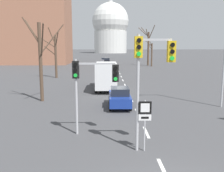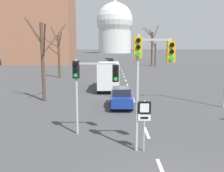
{
  "view_description": "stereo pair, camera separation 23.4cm",
  "coord_description": "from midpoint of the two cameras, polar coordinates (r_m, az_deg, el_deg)",
  "views": [
    {
      "loc": [
        -2.25,
        -7.37,
        4.97
      ],
      "look_at": [
        -2.01,
        6.19,
        2.8
      ],
      "focal_mm": 40.0,
      "sensor_mm": 36.0,
      "label": 1
    },
    {
      "loc": [
        -2.02,
        -7.37,
        4.97
      ],
      "look_at": [
        -2.01,
        6.19,
        2.8
      ],
      "focal_mm": 40.0,
      "sensor_mm": 36.0,
      "label": 2
    }
  ],
  "objects": [
    {
      "name": "apartment_block_left",
      "position": [
        76.19,
        -15.94,
        15.12
      ],
      "size": [
        18.0,
        14.0,
        26.91
      ],
      "primitive_type": "cube",
      "color": "#9E664C",
      "rests_on": "ground_plane"
    },
    {
      "name": "lane_stripe_8",
      "position": [
        45.75,
        2.65,
        2.83
      ],
      "size": [
        0.16,
        2.0,
        0.01
      ],
      "primitive_type": "cube",
      "color": "silver",
      "rests_on": "ground_plane"
    },
    {
      "name": "traffic_signal_centre_tall",
      "position": [
        11.56,
        8.92,
        5.02
      ],
      "size": [
        1.87,
        0.34,
        5.51
      ],
      "color": "#B2B2B7",
      "rests_on": "ground_plane"
    },
    {
      "name": "lane_stripe_3",
      "position": [
        23.56,
        5.18,
        -3.13
      ],
      "size": [
        0.16,
        2.0,
        0.01
      ],
      "primitive_type": "cube",
      "color": "silver",
      "rests_on": "ground_plane"
    },
    {
      "name": "lane_stripe_2",
      "position": [
        19.21,
        6.39,
        -5.96
      ],
      "size": [
        0.16,
        2.0,
        0.01
      ],
      "primitive_type": "cube",
      "color": "silver",
      "rests_on": "ground_plane"
    },
    {
      "name": "street_lamp_right",
      "position": [
        21.94,
        24.54,
        10.52
      ],
      "size": [
        2.12,
        0.36,
        9.71
      ],
      "color": "#B2B2B7",
      "rests_on": "ground_plane"
    },
    {
      "name": "bare_tree_left_far",
      "position": [
        40.47,
        -12.05,
        7.14
      ],
      "size": [
        3.47,
        1.98,
        7.85
      ],
      "color": "brown",
      "rests_on": "ground_plane"
    },
    {
      "name": "lane_stripe_10",
      "position": [
        54.7,
        2.21,
        3.85
      ],
      "size": [
        0.16,
        2.0,
        0.01
      ],
      "primitive_type": "cube",
      "color": "silver",
      "rests_on": "ground_plane"
    },
    {
      "name": "sedan_near_left",
      "position": [
        78.04,
        -0.91,
        5.98
      ],
      "size": [
        1.87,
        4.06,
        1.5
      ],
      "color": "slate",
      "rests_on": "ground_plane"
    },
    {
      "name": "route_sign_post",
      "position": [
        11.88,
        7.92,
        -7.02
      ],
      "size": [
        0.6,
        0.08,
        2.49
      ],
      "color": "#B2B2B7",
      "rests_on": "ground_plane"
    },
    {
      "name": "capitol_dome",
      "position": [
        189.77,
        0.63,
        13.14
      ],
      "size": [
        26.82,
        26.82,
        37.88
      ],
      "color": "silver",
      "rests_on": "ground_plane"
    },
    {
      "name": "bare_tree_right_near",
      "position": [
        65.9,
        9.15,
        8.95
      ],
      "size": [
        3.93,
        2.9,
        10.27
      ],
      "color": "brown",
      "rests_on": "ground_plane"
    },
    {
      "name": "lane_stripe_0",
      "position": [
        10.87,
        11.92,
        -18.31
      ],
      "size": [
        0.16,
        2.0,
        0.01
      ],
      "primitive_type": "cube",
      "color": "silver",
      "rests_on": "ground_plane"
    },
    {
      "name": "lane_stripe_4",
      "position": [
        27.96,
        4.35,
        -1.18
      ],
      "size": [
        0.16,
        2.0,
        0.01
      ],
      "primitive_type": "cube",
      "color": "silver",
      "rests_on": "ground_plane"
    },
    {
      "name": "sedan_near_right",
      "position": [
        73.18,
        -0.23,
        5.82
      ],
      "size": [
        1.77,
        3.87,
        1.62
      ],
      "color": "black",
      "rests_on": "ground_plane"
    },
    {
      "name": "lane_stripe_6",
      "position": [
        36.83,
        3.29,
        1.31
      ],
      "size": [
        0.16,
        2.0,
        0.01
      ],
      "primitive_type": "cube",
      "color": "silver",
      "rests_on": "ground_plane"
    },
    {
      "name": "lane_stripe_1",
      "position": [
        14.94,
        8.33,
        -10.43
      ],
      "size": [
        0.16,
        2.0,
        0.01
      ],
      "primitive_type": "cube",
      "color": "silver",
      "rests_on": "ground_plane"
    },
    {
      "name": "lane_stripe_7",
      "position": [
        41.29,
        2.93,
        2.15
      ],
      "size": [
        0.16,
        2.0,
        0.01
      ],
      "primitive_type": "cube",
      "color": "silver",
      "rests_on": "ground_plane"
    },
    {
      "name": "lane_stripe_9",
      "position": [
        50.22,
        2.41,
        3.39
      ],
      "size": [
        0.16,
        2.0,
        0.01
      ],
      "primitive_type": "cube",
      "color": "silver",
      "rests_on": "ground_plane"
    },
    {
      "name": "lane_stripe_5",
      "position": [
        32.39,
        3.75,
        0.23
      ],
      "size": [
        0.16,
        2.0,
        0.01
      ],
      "primitive_type": "cube",
      "color": "silver",
      "rests_on": "ground_plane"
    },
    {
      "name": "sedan_far_left",
      "position": [
        51.72,
        0.49,
        4.38
      ],
      "size": [
        1.87,
        4.04,
        1.47
      ],
      "color": "#2D4C33",
      "rests_on": "ground_plane"
    },
    {
      "name": "bare_tree_right_far",
      "position": [
        63.18,
        9.9,
        7.3
      ],
      "size": [
        2.06,
        1.86,
        6.5
      ],
      "color": "brown",
      "rests_on": "ground_plane"
    },
    {
      "name": "sedan_mid_centre",
      "position": [
        20.53,
        2.4,
        -2.55
      ],
      "size": [
        1.79,
        4.08,
        1.66
      ],
      "color": "navy",
      "rests_on": "ground_plane"
    },
    {
      "name": "traffic_signal_near_left",
      "position": [
        13.86,
        -4.46,
        1.87
      ],
      "size": [
        2.55,
        0.34,
        4.28
      ],
      "color": "#B2B2B7",
      "rests_on": "ground_plane"
    },
    {
      "name": "delivery_truck",
      "position": [
        28.73,
        -0.58,
        2.54
      ],
      "size": [
        2.44,
        7.2,
        3.14
      ],
      "color": "#333842",
      "rests_on": "ground_plane"
    },
    {
      "name": "bare_tree_left_near",
      "position": [
        23.34,
        -15.31,
        6.27
      ],
      "size": [
        3.7,
        4.12,
        7.53
      ],
      "color": "brown",
      "rests_on": "ground_plane"
    }
  ]
}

